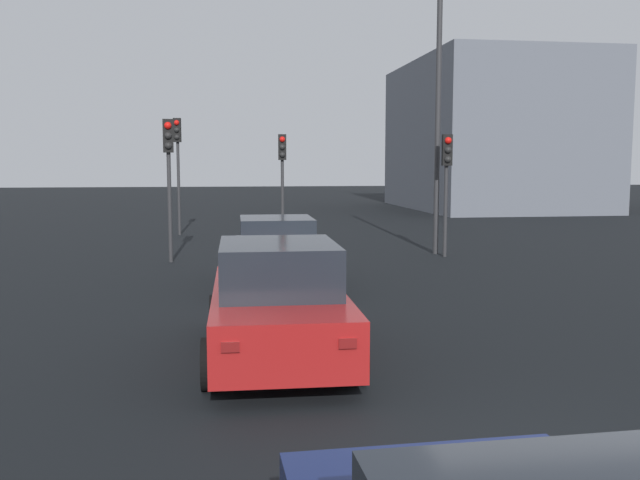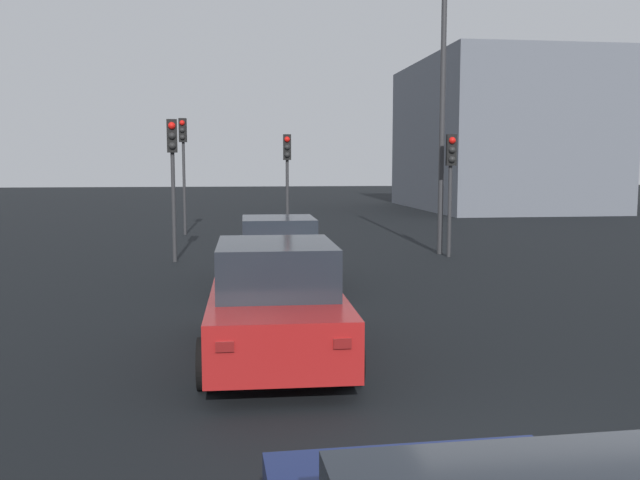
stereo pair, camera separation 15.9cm
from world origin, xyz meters
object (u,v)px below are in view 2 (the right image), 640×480
traffic_light_far_right (183,152)px  street_lamp_kerbside (443,89)px  car_silver_right_lead (278,253)px  traffic_light_far_left (173,160)px  traffic_light_near_right (451,169)px  traffic_light_near_left (287,164)px  car_red_right_second (275,302)px

traffic_light_far_right → street_lamp_kerbside: street_lamp_kerbside is taller
car_silver_right_lead → traffic_light_far_left: 5.25m
traffic_light_near_right → traffic_light_far_right: size_ratio=0.80×
traffic_light_near_right → street_lamp_kerbside: 2.48m
car_silver_right_lead → traffic_light_far_right: traffic_light_far_right is taller
traffic_light_near_right → street_lamp_kerbside: size_ratio=0.42×
traffic_light_far_right → traffic_light_near_left: bearing=62.3°
car_silver_right_lead → traffic_light_near_left: 9.42m
street_lamp_kerbside → car_silver_right_lead: bearing=132.3°
traffic_light_near_left → car_red_right_second: bearing=-1.7°
traffic_light_far_right → car_silver_right_lead: bearing=18.7°
traffic_light_near_left → street_lamp_kerbside: bearing=48.2°
car_silver_right_lead → traffic_light_far_right: size_ratio=0.95×
traffic_light_far_left → traffic_light_far_right: traffic_light_far_right is taller
traffic_light_far_left → traffic_light_far_right: (7.54, 0.17, 0.35)m
traffic_light_near_left → traffic_light_far_right: 4.51m
car_silver_right_lead → traffic_light_near_left: traffic_light_near_left is taller
traffic_light_far_right → street_lamp_kerbside: 10.67m
car_red_right_second → street_lamp_kerbside: street_lamp_kerbside is taller
car_red_right_second → traffic_light_far_left: (9.85, 2.13, 2.05)m
car_silver_right_lead → traffic_light_near_right: 6.92m
car_red_right_second → traffic_light_near_right: 11.54m
traffic_light_far_left → street_lamp_kerbside: bearing=91.3°
traffic_light_near_right → traffic_light_far_right: (7.57, 8.08, 0.61)m
traffic_light_far_left → street_lamp_kerbside: street_lamp_kerbside is taller
car_silver_right_lead → car_red_right_second: car_red_right_second is taller
car_silver_right_lead → traffic_light_far_right: bearing=14.8°
traffic_light_near_right → traffic_light_far_right: traffic_light_far_right is taller
traffic_light_near_right → traffic_light_near_left: bearing=-133.7°
car_red_right_second → traffic_light_far_left: size_ratio=1.15×
traffic_light_far_right → street_lamp_kerbside: (-6.81, -8.03, 1.75)m
car_silver_right_lead → car_red_right_second: size_ratio=0.94×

